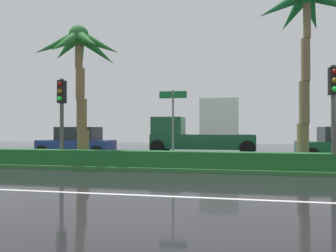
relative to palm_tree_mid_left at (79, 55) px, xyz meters
The scene contains 11 objects.
ground_plane 7.38m from the palm_tree_mid_left, 11.15° to the left, with size 90.00×42.00×0.10m, color black.
near_lane_divider_stripe 9.39m from the palm_tree_mid_left, 48.33° to the right, with size 81.00×0.14×0.01m, color white.
median_strip 7.22m from the palm_tree_mid_left, ahead, with size 85.50×4.00×0.15m, color #2D6B33.
median_hedge 7.10m from the palm_tree_mid_left, 14.35° to the right, with size 76.50×0.70×0.60m.
palm_tree_mid_left is the anchor object (origin of this frame).
palm_tree_centre_left 9.77m from the palm_tree_mid_left, ahead, with size 3.96×3.82×7.23m.
traffic_signal_median_left 2.63m from the palm_tree_mid_left, 101.88° to the right, with size 0.28×0.43×3.58m.
traffic_signal_median_right 10.64m from the palm_tree_mid_left, ahead, with size 0.28×0.43×3.69m.
street_name_sign 5.47m from the palm_tree_mid_left, 13.18° to the right, with size 1.10×0.08×3.00m.
car_in_traffic_leading 5.95m from the palm_tree_mid_left, 118.05° to the left, with size 4.30×2.02×1.72m.
box_truck_lead 9.17m from the palm_tree_mid_left, 52.83° to the left, with size 6.40×2.64×3.46m.
Camera 1 is at (1.38, -5.46, 1.62)m, focal length 33.91 mm.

